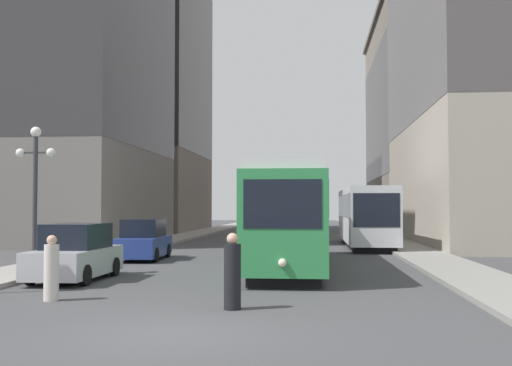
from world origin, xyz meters
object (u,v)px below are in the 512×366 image
object	(u,v)px
pedestrian_crossing_near	(232,274)
transit_bus	(365,214)
parked_car_left_mid	(76,254)
pedestrian_crossing_far	(51,270)
streetcar	(291,214)
lamp_post_left_near	(35,175)
parked_car_left_near	(143,241)

from	to	relation	value
pedestrian_crossing_near	transit_bus	bearing A→B (deg)	-152.62
parked_car_left_mid	pedestrian_crossing_far	bearing A→B (deg)	-75.37
streetcar	pedestrian_crossing_near	distance (m)	10.26
streetcar	lamp_post_left_near	xyz separation A→B (m)	(-8.64, -4.07, 1.36)
transit_bus	parked_car_left_near	size ratio (longest dim) A/B	2.94
lamp_post_left_near	pedestrian_crossing_far	bearing A→B (deg)	-60.30
parked_car_left_near	lamp_post_left_near	xyz separation A→B (m)	(-1.90, -6.69, 2.62)
parked_car_left_near	parked_car_left_mid	world-z (taller)	same
pedestrian_crossing_near	lamp_post_left_near	world-z (taller)	lamp_post_left_near
parked_car_left_mid	pedestrian_crossing_near	distance (m)	7.68
streetcar	parked_car_left_mid	size ratio (longest dim) A/B	3.35
streetcar	parked_car_left_mid	distance (m)	8.54
streetcar	lamp_post_left_near	distance (m)	9.65
streetcar	lamp_post_left_near	size ratio (longest dim) A/B	2.85
parked_car_left_near	pedestrian_crossing_near	size ratio (longest dim) A/B	2.47
pedestrian_crossing_near	lamp_post_left_near	distance (m)	10.15
transit_bus	pedestrian_crossing_far	world-z (taller)	transit_bus
streetcar	transit_bus	bearing A→B (deg)	72.53
parked_car_left_mid	pedestrian_crossing_far	world-z (taller)	parked_car_left_mid
pedestrian_crossing_near	pedestrian_crossing_far	world-z (taller)	pedestrian_crossing_near
transit_bus	lamp_post_left_near	world-z (taller)	lamp_post_left_near
pedestrian_crossing_near	parked_car_left_mid	bearing A→B (deg)	-91.57
parked_car_left_mid	pedestrian_crossing_far	xyz separation A→B (m)	(1.08, -4.19, -0.08)
parked_car_left_mid	lamp_post_left_near	bearing A→B (deg)	151.83
parked_car_left_near	transit_bus	bearing A→B (deg)	41.00
lamp_post_left_near	parked_car_left_mid	bearing A→B (deg)	-28.41
transit_bus	pedestrian_crossing_near	size ratio (longest dim) A/B	7.27
streetcar	parked_car_left_near	world-z (taller)	streetcar
transit_bus	parked_car_left_near	world-z (taller)	transit_bus
pedestrian_crossing_near	pedestrian_crossing_far	size ratio (longest dim) A/B	1.07
streetcar	pedestrian_crossing_far	world-z (taller)	streetcar
parked_car_left_mid	lamp_post_left_near	world-z (taller)	lamp_post_left_near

